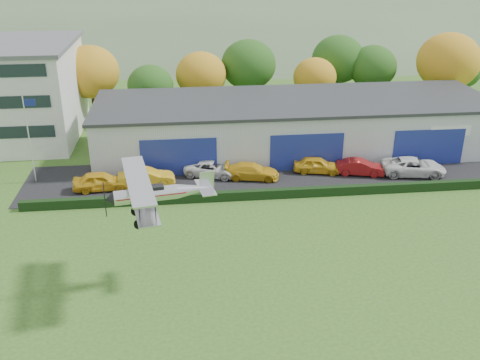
{
  "coord_description": "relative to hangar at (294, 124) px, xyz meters",
  "views": [
    {
      "loc": [
        -6.65,
        -25.04,
        20.06
      ],
      "look_at": [
        -2.77,
        9.27,
        4.88
      ],
      "focal_mm": 40.75,
      "sensor_mm": 36.0,
      "label": 1
    }
  ],
  "objects": [
    {
      "name": "tree_belt",
      "position": [
        -4.15,
        12.64,
        2.95
      ],
      "size": [
        75.7,
        13.22,
        10.12
      ],
      "color": "#3D2614",
      "rests_on": "ground"
    },
    {
      "name": "distant_hills",
      "position": [
        -9.38,
        112.02,
        -15.7
      ],
      "size": [
        430.0,
        196.0,
        56.0
      ],
      "color": "#4C6642",
      "rests_on": "ground"
    },
    {
      "name": "ground",
      "position": [
        -5.0,
        -27.98,
        -2.66
      ],
      "size": [
        300.0,
        300.0,
        0.0
      ],
      "primitive_type": "plane",
      "color": "#36551B",
      "rests_on": "ground"
    },
    {
      "name": "car_1",
      "position": [
        -14.93,
        -8.22,
        -1.78
      ],
      "size": [
        5.1,
        2.05,
        1.65
      ],
      "primitive_type": "imported",
      "rotation": [
        0.0,
        0.0,
        1.63
      ],
      "color": "gold",
      "rests_on": "apron"
    },
    {
      "name": "hangar",
      "position": [
        0.0,
        0.0,
        0.0
      ],
      "size": [
        40.6,
        12.6,
        5.3
      ],
      "color": "#B2B7BC",
      "rests_on": "ground"
    },
    {
      "name": "apron",
      "position": [
        -2.0,
        -6.98,
        -2.63
      ],
      "size": [
        48.0,
        9.0,
        0.05
      ],
      "primitive_type": "cube",
      "color": "black",
      "rests_on": "ground"
    },
    {
      "name": "hedge",
      "position": [
        -2.0,
        -11.78,
        -2.26
      ],
      "size": [
        46.0,
        0.6,
        0.8
      ],
      "primitive_type": "cube",
      "color": "black",
      "rests_on": "ground"
    },
    {
      "name": "car_4",
      "position": [
        0.89,
        -6.79,
        -1.85
      ],
      "size": [
        4.7,
        2.73,
        1.5
      ],
      "primitive_type": "imported",
      "rotation": [
        0.0,
        0.0,
        1.34
      ],
      "color": "gold",
      "rests_on": "apron"
    },
    {
      "name": "flagpole",
      "position": [
        -24.88,
        -5.98,
        2.13
      ],
      "size": [
        1.05,
        0.1,
        8.0
      ],
      "color": "silver",
      "rests_on": "ground"
    },
    {
      "name": "car_0",
      "position": [
        -18.83,
        -8.49,
        -1.79
      ],
      "size": [
        4.9,
        2.23,
        1.63
      ],
      "primitive_type": "imported",
      "rotation": [
        0.0,
        0.0,
        1.64
      ],
      "color": "gold",
      "rests_on": "apron"
    },
    {
      "name": "car_5",
      "position": [
        4.73,
        -7.75,
        -1.88
      ],
      "size": [
        4.64,
        2.57,
        1.45
      ],
      "primitive_type": "imported",
      "rotation": [
        0.0,
        0.0,
        1.32
      ],
      "color": "maroon",
      "rests_on": "apron"
    },
    {
      "name": "biplane",
      "position": [
        -13.37,
        -23.29,
        3.69
      ],
      "size": [
        6.61,
        7.56,
        2.81
      ],
      "rotation": [
        0.0,
        0.0,
        0.16
      ],
      "color": "silver"
    },
    {
      "name": "car_6",
      "position": [
        9.68,
        -8.36,
        -1.8
      ],
      "size": [
        6.19,
        3.59,
        1.62
      ],
      "primitive_type": "imported",
      "rotation": [
        0.0,
        0.0,
        1.41
      ],
      "color": "silver",
      "rests_on": "apron"
    },
    {
      "name": "car_2",
      "position": [
        -9.02,
        -6.48,
        -1.9
      ],
      "size": [
        5.53,
        3.72,
        1.41
      ],
      "primitive_type": "imported",
      "rotation": [
        0.0,
        0.0,
        1.27
      ],
      "color": "silver",
      "rests_on": "apron"
    },
    {
      "name": "car_3",
      "position": [
        -5.39,
        -7.54,
        -1.89
      ],
      "size": [
        5.24,
        2.93,
        1.44
      ],
      "primitive_type": "imported",
      "rotation": [
        0.0,
        0.0,
        1.38
      ],
      "color": "gold",
      "rests_on": "apron"
    }
  ]
}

